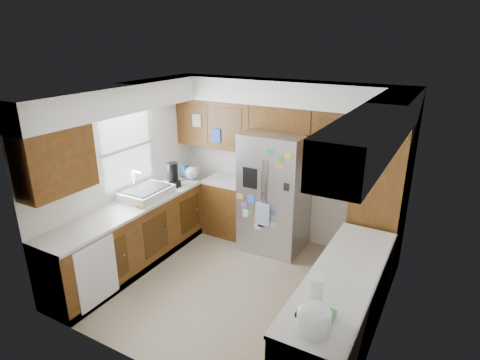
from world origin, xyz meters
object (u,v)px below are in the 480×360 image
object	(u,v)px
rice_cooker	(314,317)
paper_towel	(316,293)
pantry	(380,202)
fridge	(275,192)

from	to	relation	value
rice_cooker	paper_towel	world-z (taller)	paper_towel
pantry	fridge	size ratio (longest dim) A/B	1.19
rice_cooker	paper_towel	size ratio (longest dim) A/B	0.96
fridge	paper_towel	world-z (taller)	fridge
pantry	fridge	xyz separation A→B (m)	(-1.50, 0.05, -0.17)
pantry	fridge	bearing A→B (deg)	177.94
pantry	rice_cooker	distance (m)	2.51
rice_cooker	paper_towel	distance (m)	0.29
fridge	rice_cooker	xyz separation A→B (m)	(1.50, -2.57, 0.14)
pantry	rice_cooker	bearing A→B (deg)	-90.01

